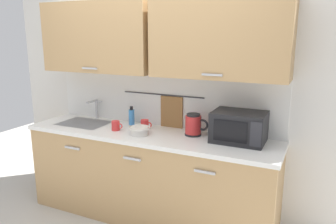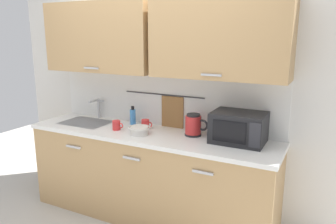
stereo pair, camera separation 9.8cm
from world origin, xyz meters
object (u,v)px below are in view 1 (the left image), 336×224
at_px(microwave, 239,127).
at_px(electric_kettle, 194,125).
at_px(mug_near_sink, 116,126).
at_px(mixing_bowl, 139,130).
at_px(mug_by_kettle, 145,124).
at_px(dish_soap_bottle, 132,117).

height_order(microwave, electric_kettle, microwave).
distance_m(mug_near_sink, mixing_bowl, 0.29).
bearing_deg(microwave, mixing_bowl, -167.22).
xyz_separation_m(mug_near_sink, mug_by_kettle, (0.24, 0.17, 0.00)).
distance_m(microwave, electric_kettle, 0.43).
relative_size(mug_near_sink, mixing_bowl, 0.56).
bearing_deg(mixing_bowl, mug_by_kettle, 103.88).
distance_m(dish_soap_bottle, mixing_bowl, 0.38).
bearing_deg(mug_by_kettle, mug_near_sink, -145.20).
bearing_deg(dish_soap_bottle, microwave, -3.84).
distance_m(microwave, dish_soap_bottle, 1.16).
xyz_separation_m(dish_soap_bottle, mug_by_kettle, (0.21, -0.08, -0.04)).
distance_m(microwave, mug_near_sink, 1.20).
bearing_deg(mug_near_sink, mixing_bowl, -6.47).
bearing_deg(mug_near_sink, microwave, 8.23).
height_order(microwave, mixing_bowl, microwave).
height_order(mug_near_sink, mixing_bowl, mug_near_sink).
relative_size(mug_near_sink, mug_by_kettle, 1.00).
relative_size(dish_soap_bottle, mug_by_kettle, 1.63).
distance_m(microwave, mixing_bowl, 0.93).
bearing_deg(mug_by_kettle, mixing_bowl, -76.12).
relative_size(electric_kettle, mug_near_sink, 1.89).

